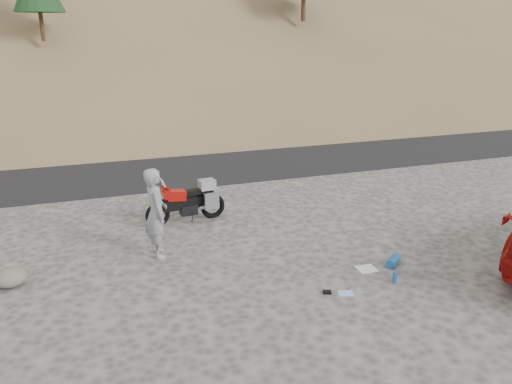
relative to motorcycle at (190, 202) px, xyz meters
The scene contains 10 objects.
ground 2.92m from the motorcycle, 80.97° to the right, with size 140.00×140.00×0.00m, color #474441.
road 6.20m from the motorcycle, 85.81° to the left, with size 120.00×7.00×0.05m, color black.
motorcycle is the anchor object (origin of this frame).
man 2.12m from the motorcycle, 121.27° to the right, with size 0.71×0.47×1.96m, color gray.
small_rock 4.54m from the motorcycle, 150.62° to the right, with size 0.62×0.56×0.37m.
gear_white_cloth 4.80m from the motorcycle, 53.23° to the right, with size 0.39×0.34×0.01m, color white.
gear_blue_mat 5.20m from the motorcycle, 47.73° to the right, with size 0.19×0.19×0.47m, color #19559A.
gear_bottle 5.46m from the motorcycle, 55.86° to the right, with size 0.08×0.08×0.23m, color #19559A.
gear_glove_a 4.76m from the motorcycle, 69.66° to the right, with size 0.15×0.11×0.04m, color black.
gear_blue_cloth 5.00m from the motorcycle, 66.70° to the right, with size 0.28×0.21×0.01m, color #94B0E4.
Camera 1 is at (-2.74, -8.95, 4.69)m, focal length 35.00 mm.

